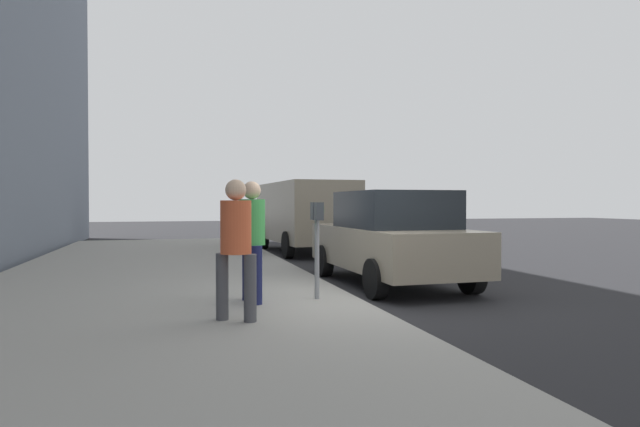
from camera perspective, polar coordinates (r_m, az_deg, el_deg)
name	(u,v)px	position (r m, az deg, el deg)	size (l,w,h in m)	color
ground_plane	(355,306)	(8.29, 3.68, -9.67)	(80.00, 80.00, 0.00)	#232326
sidewalk_slab	(146,311)	(7.84, -17.85, -9.77)	(28.00, 6.00, 0.15)	gray
parking_meter	(317,229)	(7.89, -0.32, -1.67)	(0.36, 0.12, 1.41)	gray
pedestrian_at_meter	(252,232)	(7.67, -7.18, -1.92)	(0.51, 0.37, 1.70)	#191E4C
pedestrian_bystander	(236,239)	(6.48, -8.85, -2.65)	(0.37, 0.46, 1.68)	#47474C
parked_sedan_near	(391,238)	(10.34, 7.51, -2.53)	(4.43, 2.03, 1.77)	gray
parked_van_far	(304,212)	(16.99, -1.68, 0.12)	(5.27, 2.28, 2.18)	gray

